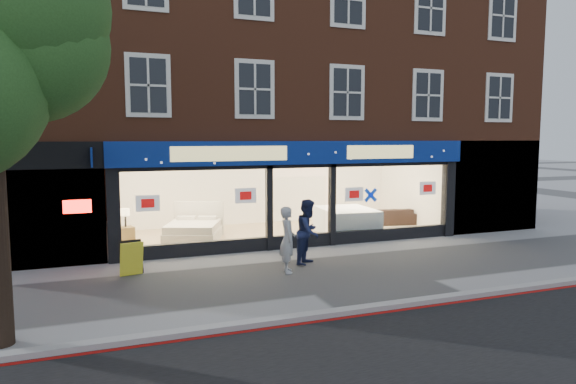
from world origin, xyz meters
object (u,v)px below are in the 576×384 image
mattress_stack (346,221)px  a_board (131,258)px  pedestrian_grey (288,239)px  sofa (390,216)px  pedestrian_blue (308,232)px  display_bed (194,230)px

mattress_stack → a_board: 7.84m
mattress_stack → pedestrian_grey: bearing=-133.6°
mattress_stack → pedestrian_grey: 5.27m
sofa → pedestrian_blue: bearing=51.2°
a_board → mattress_stack: bearing=9.0°
a_board → sofa: bearing=10.0°
display_bed → pedestrian_grey: pedestrian_grey is taller
sofa → pedestrian_blue: (-5.21, -4.27, 0.47)m
mattress_stack → pedestrian_grey: size_ratio=1.37×
pedestrian_blue → sofa: bearing=-6.4°
a_board → pedestrian_grey: (3.73, -1.09, 0.41)m
mattress_stack → a_board: (-7.35, -2.72, -0.10)m
mattress_stack → display_bed: bearing=171.6°
pedestrian_grey → pedestrian_blue: size_ratio=0.96×
display_bed → a_board: display_bed is taller
a_board → pedestrian_grey: pedestrian_grey is taller
sofa → display_bed: bearing=14.3°
sofa → a_board: size_ratio=2.42×
display_bed → pedestrian_blue: (2.38, -3.94, 0.46)m
sofa → a_board: a_board is taller
mattress_stack → sofa: mattress_stack is taller
sofa → pedestrian_blue: 6.75m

